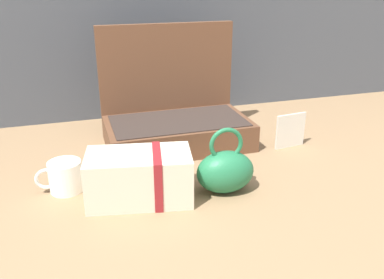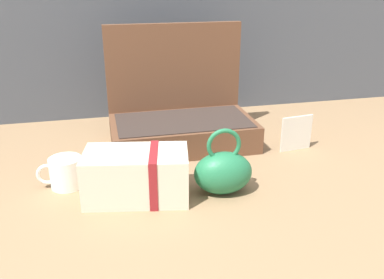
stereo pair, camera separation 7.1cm
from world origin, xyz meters
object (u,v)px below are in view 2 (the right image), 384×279
Objects in this scene: cream_toiletry_bag at (138,175)px; info_card_left at (296,133)px; open_suitcase at (180,117)px; teal_pouch_handbag at (223,172)px; coffee_mug at (65,173)px.

cream_toiletry_bag reaches higher than info_card_left.
teal_pouch_handbag is (0.04, -0.36, -0.03)m from open_suitcase.
teal_pouch_handbag is 1.56× the size of info_card_left.
open_suitcase is 0.38m from cream_toiletry_bag.
open_suitcase reaches higher than cream_toiletry_bag.
info_card_left is (0.31, 0.21, -0.00)m from teal_pouch_handbag.
open_suitcase reaches higher than info_card_left.
coffee_mug is (-0.18, 0.10, -0.02)m from cream_toiletry_bag.
open_suitcase is at bearing 34.12° from coffee_mug.
coffee_mug is (-0.39, 0.12, -0.02)m from teal_pouch_handbag.
coffee_mug is at bearing 162.93° from teal_pouch_handbag.
open_suitcase is 3.87× the size of coffee_mug.
open_suitcase is 0.38m from info_card_left.
info_card_left is (0.52, 0.19, -0.01)m from cream_toiletry_bag.
info_card_left reaches higher than coffee_mug.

